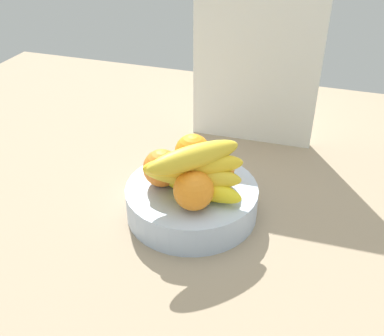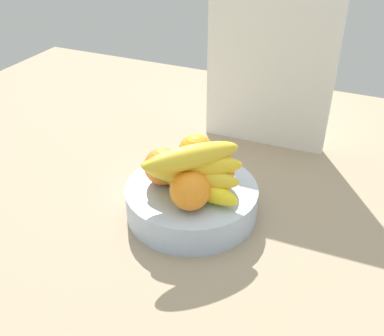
# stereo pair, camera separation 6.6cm
# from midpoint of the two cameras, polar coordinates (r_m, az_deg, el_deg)

# --- Properties ---
(ground_plane) EXTENTS (1.80, 1.40, 0.03)m
(ground_plane) POSITION_cam_midpoint_polar(r_m,az_deg,el_deg) (0.85, 4.05, -6.96)
(ground_plane) COLOR gray
(fruit_bowl) EXTENTS (0.24, 0.24, 0.06)m
(fruit_bowl) POSITION_cam_midpoint_polar(r_m,az_deg,el_deg) (0.83, 2.28, -4.06)
(fruit_bowl) COLOR silver
(fruit_bowl) RESTS_ON ground_plane
(orange_front_left) EXTENTS (0.07, 0.07, 0.07)m
(orange_front_left) POSITION_cam_midpoint_polar(r_m,az_deg,el_deg) (0.85, 2.74, 1.98)
(orange_front_left) COLOR orange
(orange_front_left) RESTS_ON fruit_bowl
(orange_front_right) EXTENTS (0.07, 0.07, 0.07)m
(orange_front_right) POSITION_cam_midpoint_polar(r_m,az_deg,el_deg) (0.81, -1.36, 0.14)
(orange_front_right) COLOR orange
(orange_front_right) RESTS_ON fruit_bowl
(orange_center) EXTENTS (0.07, 0.07, 0.07)m
(orange_center) POSITION_cam_midpoint_polar(r_m,az_deg,el_deg) (0.75, 2.28, -2.89)
(orange_center) COLOR orange
(orange_center) RESTS_ON fruit_bowl
(orange_back_left) EXTENTS (0.07, 0.07, 0.07)m
(orange_back_left) POSITION_cam_midpoint_polar(r_m,az_deg,el_deg) (0.80, 5.35, -0.45)
(orange_back_left) COLOR orange
(orange_back_left) RESTS_ON fruit_bowl
(banana_bunch) EXTENTS (0.18, 0.15, 0.11)m
(banana_bunch) POSITION_cam_midpoint_polar(r_m,az_deg,el_deg) (0.76, 2.52, -0.45)
(banana_bunch) COLOR yellow
(banana_bunch) RESTS_ON fruit_bowl
(cutting_board) EXTENTS (0.28, 0.03, 0.36)m
(cutting_board) POSITION_cam_midpoint_polar(r_m,az_deg,el_deg) (1.02, 11.57, 12.11)
(cutting_board) COLOR white
(cutting_board) RESTS_ON ground_plane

